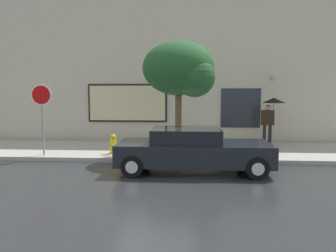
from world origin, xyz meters
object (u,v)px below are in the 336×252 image
(pedestrian_with_umbrella, at_px, (271,108))
(stop_sign, at_px, (42,105))
(parked_car, at_px, (192,150))
(street_tree, at_px, (182,70))
(fire_hydrant, at_px, (113,144))

(pedestrian_with_umbrella, bearing_deg, stop_sign, -162.60)
(pedestrian_with_umbrella, bearing_deg, parked_car, -128.53)
(parked_car, bearing_deg, street_tree, 101.39)
(fire_hydrant, distance_m, pedestrian_with_umbrella, 6.77)
(stop_sign, bearing_deg, fire_hydrant, 10.38)
(parked_car, height_order, fire_hydrant, parked_car)
(fire_hydrant, relative_size, street_tree, 0.18)
(fire_hydrant, height_order, stop_sign, stop_sign)
(pedestrian_with_umbrella, distance_m, stop_sign, 9.13)
(fire_hydrant, xyz_separation_m, street_tree, (2.52, -0.05, 2.68))
(fire_hydrant, distance_m, street_tree, 3.68)
(fire_hydrant, xyz_separation_m, stop_sign, (-2.46, -0.45, 1.45))
(fire_hydrant, xyz_separation_m, pedestrian_with_umbrella, (6.25, 2.28, 1.24))
(parked_car, relative_size, pedestrian_with_umbrella, 2.24)
(fire_hydrant, bearing_deg, parked_car, -33.65)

